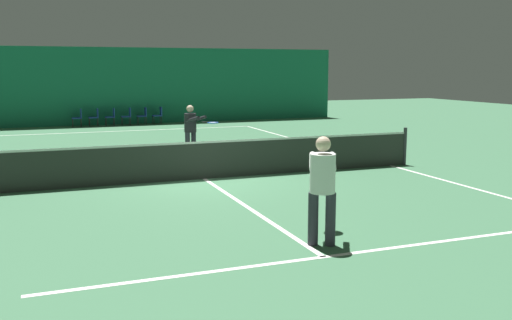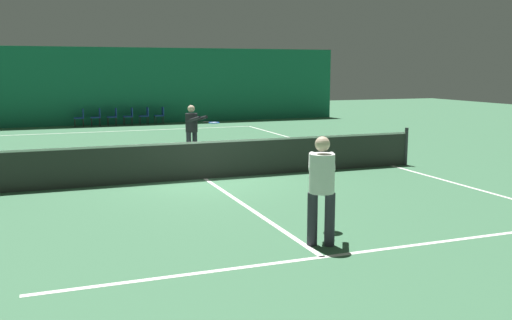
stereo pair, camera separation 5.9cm
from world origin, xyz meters
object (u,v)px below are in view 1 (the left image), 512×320
object	(u,v)px
player_far	(191,127)
courtside_chair_2	(111,115)
courtside_chair_3	(127,115)
courtside_chair_5	(159,114)
player_near	(322,182)
courtside_chair_0	(78,116)
courtside_chair_4	(143,115)
tennis_net	(204,159)
courtside_chair_1	(95,116)

from	to	relation	value
player_far	courtside_chair_2	world-z (taller)	player_far
player_far	courtside_chair_3	size ratio (longest dim) A/B	1.93
player_far	courtside_chair_2	distance (m)	11.18
player_far	courtside_chair_5	bearing A→B (deg)	145.17
player_far	courtside_chair_3	distance (m)	11.13
player_near	courtside_chair_5	world-z (taller)	player_near
courtside_chair_0	courtside_chair_4	world-z (taller)	same
tennis_net	courtside_chair_2	world-z (taller)	tennis_net
courtside_chair_3	tennis_net	bearing A→B (deg)	-1.04
player_far	courtside_chair_1	xyz separation A→B (m)	(-1.85, 11.12, -0.46)
player_far	courtside_chair_0	distance (m)	11.43
courtside_chair_0	courtside_chair_2	size ratio (longest dim) A/B	1.00
tennis_net	courtside_chair_5	distance (m)	14.69
tennis_net	player_far	size ratio (longest dim) A/B	7.39
courtside_chair_0	courtside_chair_1	xyz separation A→B (m)	(0.76, 0.00, 0.00)
courtside_chair_4	courtside_chair_3	bearing A→B (deg)	-90.00
courtside_chair_0	courtside_chair_5	size ratio (longest dim) A/B	1.00
courtside_chair_0	tennis_net	bearing A→B (deg)	7.90
tennis_net	courtside_chair_4	distance (m)	14.62
courtside_chair_4	player_far	bearing A→B (deg)	-2.29
courtside_chair_1	courtside_chair_5	xyz separation A→B (m)	(3.05, 0.00, 0.00)
courtside_chair_5	tennis_net	bearing A→B (deg)	-7.00
courtside_chair_1	courtside_chair_4	world-z (taller)	same
player_near	courtside_chair_1	distance (m)	20.49
tennis_net	courtside_chair_2	size ratio (longest dim) A/B	14.29
courtside_chair_5	player_far	bearing A→B (deg)	-6.20
tennis_net	player_near	bearing A→B (deg)	-87.53
tennis_net	courtside_chair_1	world-z (taller)	tennis_net
player_far	courtside_chair_0	bearing A→B (deg)	164.58
courtside_chair_2	courtside_chair_3	xyz separation A→B (m)	(0.76, 0.00, 0.00)
player_far	courtside_chair_0	world-z (taller)	player_far
player_far	courtside_chair_5	xyz separation A→B (m)	(1.21, 11.12, -0.46)
tennis_net	courtside_chair_4	world-z (taller)	tennis_net
player_far	courtside_chair_4	world-z (taller)	player_far
courtside_chair_1	courtside_chair_4	bearing A→B (deg)	90.00
courtside_chair_2	courtside_chair_4	xyz separation A→B (m)	(1.53, 0.00, 0.00)
player_far	courtside_chair_2	size ratio (longest dim) A/B	1.93
courtside_chair_3	courtside_chair_5	size ratio (longest dim) A/B	1.00
courtside_chair_1	courtside_chair_5	distance (m)	3.05
tennis_net	courtside_chair_4	bearing A→B (deg)	85.97
tennis_net	courtside_chair_3	world-z (taller)	tennis_net
courtside_chair_1	courtside_chair_4	size ratio (longest dim) A/B	1.00
courtside_chair_0	player_far	bearing A→B (deg)	13.21
tennis_net	courtside_chair_4	size ratio (longest dim) A/B	14.29
tennis_net	courtside_chair_1	bearing A→B (deg)	94.94
tennis_net	courtside_chair_0	distance (m)	14.72
player_near	courtside_chair_0	size ratio (longest dim) A/B	2.05
tennis_net	courtside_chair_0	size ratio (longest dim) A/B	14.29
courtside_chair_1	courtside_chair_5	size ratio (longest dim) A/B	1.00
player_near	courtside_chair_3	world-z (taller)	player_near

